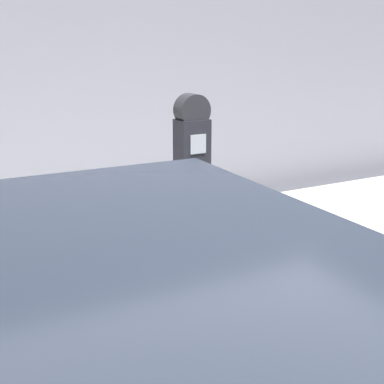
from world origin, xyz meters
TOP-DOWN VIEW (x-y plane):
  - sidewalk at (0.00, 2.20)m, footprint 24.00×2.80m
  - parking_meter at (0.32, 1.19)m, footprint 0.18×0.14m

SIDE VIEW (x-z plane):
  - sidewalk at x=0.00m, z-range 0.00..0.15m
  - parking_meter at x=0.32m, z-range 0.49..1.99m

